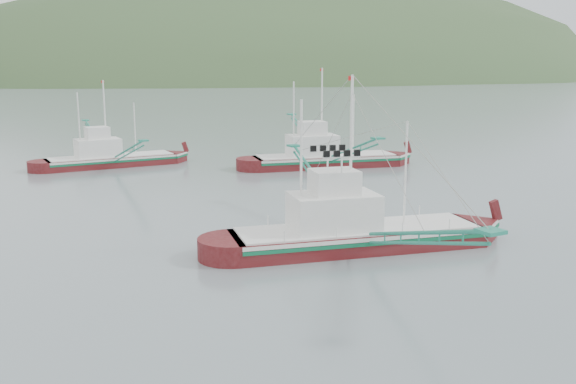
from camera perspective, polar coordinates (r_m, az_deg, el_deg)
name	(u,v)px	position (r m, az deg, el deg)	size (l,w,h in m)	color
ground	(337,263)	(37.86, 4.35, -6.33)	(1200.00, 1200.00, 0.00)	slate
main_boat	(355,216)	(40.36, 5.97, -2.10)	(16.47, 28.44, 11.68)	#4D0C0F
bg_boat_far	(109,154)	(75.58, -15.60, 3.28)	(14.31, 25.87, 10.47)	#4D0C0F
bg_boat_right	(325,148)	(72.49, 3.27, 3.92)	(16.80, 28.98, 11.91)	#4D0C0F
headland_right	(299,78)	(528.58, 1.02, 10.07)	(684.00, 432.00, 306.00)	#314B27
ridge_distant	(4,78)	(592.47, -23.94, 9.25)	(960.00, 400.00, 240.00)	slate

